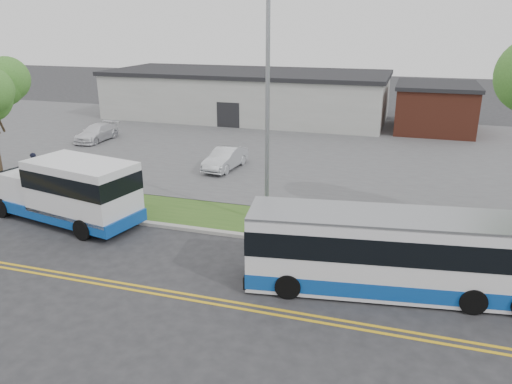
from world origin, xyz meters
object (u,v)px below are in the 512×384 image
(streetlight_near, at_px, (267,108))
(parked_car_a, at_px, (225,158))
(parked_car_b, at_px, (97,133))
(pedestrian, at_px, (35,169))
(shuttle_bus, at_px, (71,189))
(transit_bus, at_px, (396,253))

(streetlight_near, relative_size, parked_car_a, 2.43)
(streetlight_near, relative_size, parked_car_b, 2.28)
(pedestrian, relative_size, parked_car_a, 0.48)
(shuttle_bus, distance_m, parked_car_b, 16.33)
(parked_car_a, bearing_deg, parked_car_b, 166.31)
(streetlight_near, height_order, transit_bus, streetlight_near)
(streetlight_near, xyz_separation_m, parked_car_b, (-16.68, 11.68, -4.53))
(transit_bus, relative_size, parked_car_b, 2.41)
(streetlight_near, distance_m, pedestrian, 14.12)
(streetlight_near, bearing_deg, shuttle_bus, -164.36)
(parked_car_a, distance_m, parked_car_b, 12.61)
(shuttle_bus, bearing_deg, parked_car_a, 81.60)
(shuttle_bus, distance_m, pedestrian, 6.25)
(parked_car_b, bearing_deg, streetlight_near, -34.75)
(streetlight_near, relative_size, shuttle_bus, 1.19)
(transit_bus, distance_m, pedestrian, 19.89)
(transit_bus, height_order, parked_car_a, transit_bus)
(shuttle_bus, bearing_deg, streetlight_near, 27.17)
(pedestrian, xyz_separation_m, parked_car_b, (-3.26, 10.40, -0.33))
(transit_bus, bearing_deg, parked_car_b, 136.34)
(parked_car_b, bearing_deg, shuttle_bus, -59.03)
(shuttle_bus, xyz_separation_m, pedestrian, (-5.07, 3.61, -0.53))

